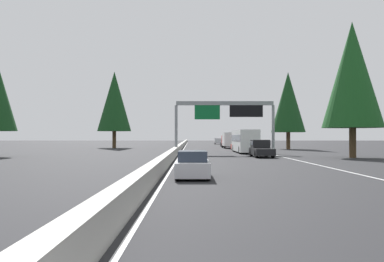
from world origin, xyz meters
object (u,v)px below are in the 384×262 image
(sedan_mid_left, at_px, (192,165))
(minivan_near_right, at_px, (218,141))
(sedan_distant_b, at_px, (237,146))
(conifer_right_mid, at_px, (288,102))
(pickup_mid_center, at_px, (261,149))
(box_truck_far_right, at_px, (229,140))
(sedan_far_left, at_px, (225,143))
(sign_gantry_overhead, at_px, (226,112))
(bus_far_center, at_px, (245,140))
(conifer_right_near, at_px, (352,75))
(conifer_left_mid, at_px, (114,101))

(sedan_mid_left, height_order, minivan_near_right, minivan_near_right)
(sedan_distant_b, bearing_deg, conifer_right_mid, -60.11)
(pickup_mid_center, bearing_deg, box_truck_far_right, 0.73)
(sedan_mid_left, bearing_deg, sedan_far_left, -5.89)
(pickup_mid_center, height_order, sedan_distant_b, pickup_mid_center)
(sedan_distant_b, bearing_deg, sedan_mid_left, 170.89)
(sign_gantry_overhead, distance_m, sedan_far_left, 39.70)
(sedan_distant_b, distance_m, minivan_near_right, 52.08)
(bus_far_center, xyz_separation_m, conifer_right_mid, (15.75, -9.56, 6.47))
(conifer_right_near, xyz_separation_m, conifer_left_mid, (37.56, 31.70, 0.27))
(sedan_distant_b, distance_m, sedan_far_left, 24.43)
(conifer_right_near, bearing_deg, bus_far_center, 33.96)
(box_truck_far_right, xyz_separation_m, sedan_far_left, (12.79, -0.18, -0.93))
(pickup_mid_center, xyz_separation_m, minivan_near_right, (74.68, 0.04, 0.04))
(bus_far_center, distance_m, conifer_right_near, 18.41)
(conifer_left_mid, bearing_deg, bus_far_center, -136.56)
(sedan_mid_left, relative_size, sedan_far_left, 1.00)
(minivan_near_right, distance_m, conifer_right_near, 77.47)
(conifer_right_mid, xyz_separation_m, conifer_left_mid, (7.68, 31.75, 0.77))
(conifer_right_near, distance_m, conifer_right_mid, 29.88)
(pickup_mid_center, relative_size, sedan_far_left, 1.27)
(bus_far_center, relative_size, conifer_right_mid, 0.85)
(minivan_near_right, relative_size, bus_far_center, 0.43)
(sign_gantry_overhead, distance_m, box_truck_far_right, 26.93)
(sedan_mid_left, bearing_deg, conifer_right_near, -38.05)
(sign_gantry_overhead, height_order, sedan_far_left, sign_gantry_overhead)
(pickup_mid_center, height_order, minivan_near_right, pickup_mid_center)
(conifer_left_mid, bearing_deg, pickup_mid_center, -147.87)
(minivan_near_right, xyz_separation_m, conifer_right_mid, (-46.64, -9.36, 7.24))
(pickup_mid_center, height_order, conifer_right_mid, conifer_right_mid)
(conifer_left_mid, bearing_deg, box_truck_far_right, -93.86)
(sedan_far_left, height_order, conifer_right_near, conifer_right_near)
(sedan_mid_left, relative_size, sedan_distant_b, 1.00)
(box_truck_far_right, xyz_separation_m, minivan_near_right, (40.44, -0.40, -0.66))
(pickup_mid_center, bearing_deg, sedan_far_left, 0.31)
(bus_far_center, height_order, conifer_right_near, conifer_right_near)
(box_truck_far_right, bearing_deg, conifer_right_near, -164.94)
(conifer_right_near, bearing_deg, conifer_left_mid, 40.16)
(box_truck_far_right, bearing_deg, minivan_near_right, -0.56)
(sedan_mid_left, xyz_separation_m, conifer_left_mid, (58.99, 14.92, 8.27))
(pickup_mid_center, relative_size, minivan_near_right, 1.12)
(pickup_mid_center, xyz_separation_m, box_truck_far_right, (34.23, 0.44, 0.70))
(sedan_distant_b, height_order, minivan_near_right, minivan_near_right)
(box_truck_far_right, bearing_deg, conifer_left_mid, 86.14)
(minivan_near_right, distance_m, conifer_left_mid, 45.64)
(pickup_mid_center, distance_m, sedan_distant_b, 22.60)
(bus_far_center, bearing_deg, conifer_right_near, -146.04)
(sign_gantry_overhead, relative_size, sedan_far_left, 2.88)
(conifer_right_mid, height_order, conifer_left_mid, conifer_left_mid)
(sedan_mid_left, bearing_deg, bus_far_center, -11.53)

